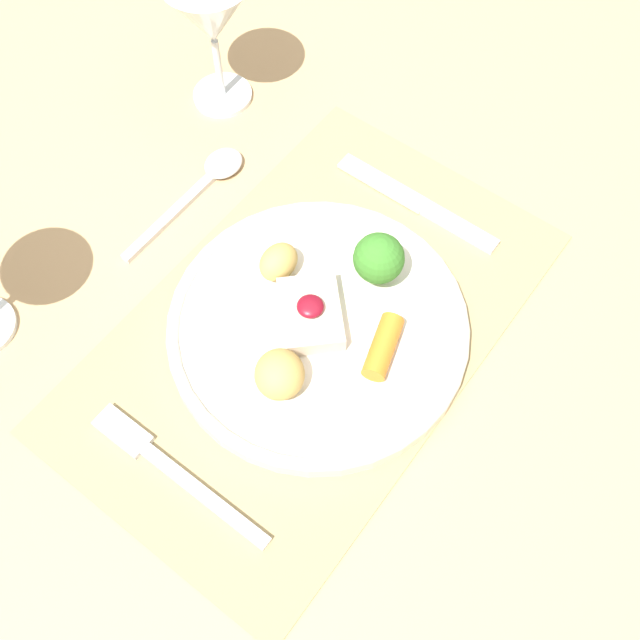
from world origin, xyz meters
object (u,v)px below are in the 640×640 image
Objects in this scene: knife at (427,209)px; wine_glass_near at (211,16)px; dinner_plate at (321,322)px; spoon at (208,179)px; fork at (168,467)px.

wine_glass_near reaches higher than knife.
knife is at bearing -1.29° from dinner_plate.
dinner_plate reaches higher than spoon.
spoon is at bearing 35.22° from fork.
spoon is at bearing -146.60° from wine_glass_near.
dinner_plate is 1.62× the size of spoon.
wine_glass_near is (0.18, 0.27, 0.09)m from dinner_plate.
spoon is (0.26, 0.18, -0.00)m from fork.
spoon is (-0.11, 0.21, -0.00)m from knife.
dinner_plate is at bearing 177.01° from knife.
dinner_plate is 0.34m from wine_glass_near.
spoon is 0.16m from wine_glass_near.
dinner_plate is 0.18m from knife.
dinner_plate reaches higher than fork.
knife reaches higher than fork.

